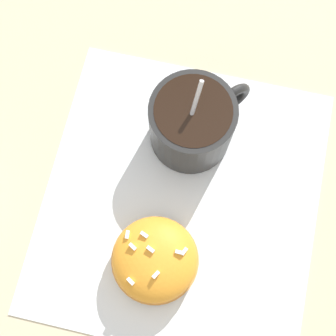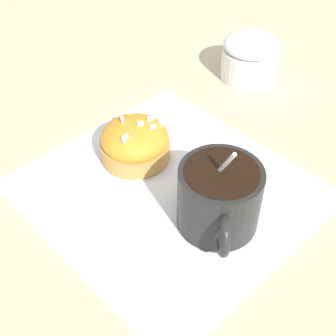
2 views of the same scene
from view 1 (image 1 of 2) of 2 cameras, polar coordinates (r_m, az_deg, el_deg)
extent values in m
plane|color=#C6B793|center=(0.46, 1.61, -3.85)|extent=(3.00, 3.00, 0.00)
cube|color=white|center=(0.45, 1.62, -3.81)|extent=(0.30, 0.28, 0.00)
cylinder|color=black|center=(0.44, 2.88, 5.38)|extent=(0.08, 0.08, 0.07)
cylinder|color=black|center=(0.41, 3.07, 6.74)|extent=(0.07, 0.07, 0.01)
torus|color=black|center=(0.45, 7.73, 8.32)|extent=(0.04, 0.03, 0.04)
ellipsoid|color=silver|center=(0.47, 3.73, 6.52)|extent=(0.03, 0.02, 0.01)
cylinder|color=silver|center=(0.42, 2.53, 5.34)|extent=(0.05, 0.01, 0.09)
cylinder|color=#D19347|center=(0.43, -1.56, -11.22)|extent=(0.08, 0.08, 0.02)
ellipsoid|color=orange|center=(0.42, -1.62, -11.05)|extent=(0.08, 0.08, 0.04)
cube|color=white|center=(0.40, 1.39, -10.23)|extent=(0.00, 0.01, 0.00)
cube|color=white|center=(0.41, -4.97, -8.10)|extent=(0.01, 0.00, 0.00)
cube|color=white|center=(0.40, -4.32, -9.54)|extent=(0.01, 0.01, 0.00)
cube|color=white|center=(0.40, 1.99, -10.12)|extent=(0.01, 0.01, 0.00)
cube|color=white|center=(0.40, -4.58, -13.60)|extent=(0.01, 0.01, 0.00)
cube|color=white|center=(0.40, -1.74, -12.79)|extent=(0.01, 0.01, 0.00)
cube|color=white|center=(0.40, -2.14, -9.87)|extent=(0.01, 0.01, 0.00)
cube|color=white|center=(0.40, -2.90, -8.12)|extent=(0.01, 0.01, 0.00)
camera|label=2|loc=(0.42, 61.94, 36.14)|focal=50.00mm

